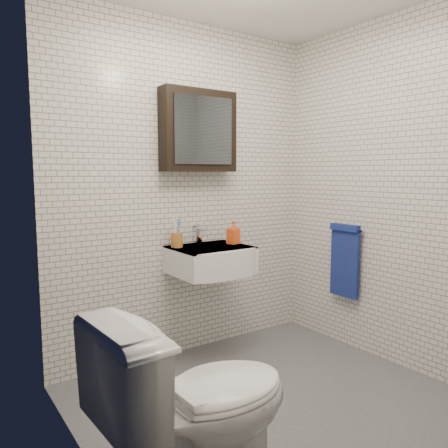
# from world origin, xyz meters

# --- Properties ---
(ground) EXTENTS (2.20, 2.00, 0.01)m
(ground) POSITION_xyz_m (0.00, 0.00, 0.01)
(ground) COLOR #484B50
(ground) RESTS_ON ground
(room_shell) EXTENTS (2.22, 2.02, 2.51)m
(room_shell) POSITION_xyz_m (0.00, 0.00, 1.47)
(room_shell) COLOR silver
(room_shell) RESTS_ON ground
(washbasin) EXTENTS (0.55, 0.50, 0.20)m
(washbasin) POSITION_xyz_m (0.05, 0.73, 0.76)
(washbasin) COLOR white
(washbasin) RESTS_ON room_shell
(faucet) EXTENTS (0.06, 0.20, 0.15)m
(faucet) POSITION_xyz_m (0.05, 0.93, 0.92)
(faucet) COLOR silver
(faucet) RESTS_ON washbasin
(mirror_cabinet) EXTENTS (0.60, 0.15, 0.60)m
(mirror_cabinet) POSITION_xyz_m (0.05, 0.93, 1.70)
(mirror_cabinet) COLOR black
(mirror_cabinet) RESTS_ON room_shell
(towel_rail) EXTENTS (0.09, 0.30, 0.58)m
(towel_rail) POSITION_xyz_m (1.04, 0.35, 0.72)
(towel_rail) COLOR silver
(towel_rail) RESTS_ON room_shell
(toothbrush_cup) EXTENTS (0.11, 0.11, 0.24)m
(toothbrush_cup) POSITION_xyz_m (-0.16, 0.89, 0.91)
(toothbrush_cup) COLOR #A9682A
(toothbrush_cup) RESTS_ON washbasin
(soap_bottle) EXTENTS (0.10, 0.10, 0.17)m
(soap_bottle) POSITION_xyz_m (0.27, 0.78, 0.94)
(soap_bottle) COLOR orange
(soap_bottle) RESTS_ON washbasin
(toilet) EXTENTS (0.87, 0.52, 0.86)m
(toilet) POSITION_xyz_m (-0.80, -0.44, 0.43)
(toilet) COLOR white
(toilet) RESTS_ON ground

